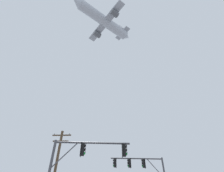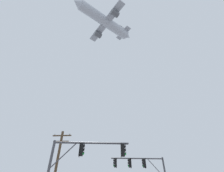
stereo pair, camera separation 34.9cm
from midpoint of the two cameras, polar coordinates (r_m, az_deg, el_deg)
The scene contains 4 objects.
signal_pole_near at distance 13.81m, azimuth -11.56°, elevation -23.56°, with size 5.96×0.84×5.89m.
signal_pole_far at distance 21.44m, azimuth 10.27°, elevation -26.78°, with size 6.18×0.86×6.59m.
utility_pole at distance 20.35m, azimuth -19.43°, elevation -25.59°, with size 2.20×0.28×9.12m.
airplane at distance 52.67m, azimuth -2.94°, elevation 21.33°, with size 16.92×14.66×5.44m.
Camera 1 is at (-0.64, -4.08, 1.25)m, focal length 26.69 mm.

